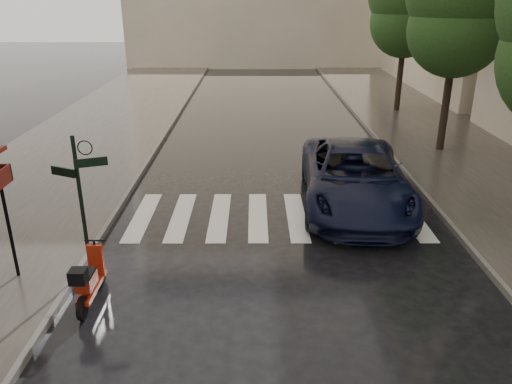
{
  "coord_description": "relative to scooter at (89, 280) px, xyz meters",
  "views": [
    {
      "loc": [
        2.35,
        -6.44,
        5.65
      ],
      "look_at": [
        2.39,
        4.28,
        1.4
      ],
      "focal_mm": 35.0,
      "sensor_mm": 36.0,
      "label": 1
    }
  ],
  "objects": [
    {
      "name": "ground",
      "position": [
        0.85,
        -1.92,
        -0.5
      ],
      "size": [
        120.0,
        120.0,
        0.0
      ],
      "primitive_type": "plane",
      "color": "black",
      "rests_on": "ground"
    },
    {
      "name": "sidewalk_near",
      "position": [
        -3.65,
        10.08,
        -0.44
      ],
      "size": [
        6.0,
        60.0,
        0.12
      ],
      "primitive_type": "cube",
      "color": "#38332D",
      "rests_on": "ground"
    },
    {
      "name": "sidewalk_far",
      "position": [
        11.1,
        10.08,
        -0.44
      ],
      "size": [
        5.5,
        60.0,
        0.12
      ],
      "primitive_type": "cube",
      "color": "#38332D",
      "rests_on": "ground"
    },
    {
      "name": "curb_near",
      "position": [
        -0.6,
        10.08,
        -0.42
      ],
      "size": [
        0.12,
        60.0,
        0.16
      ],
      "primitive_type": "cube",
      "color": "#595651",
      "rests_on": "ground"
    },
    {
      "name": "curb_far",
      "position": [
        8.3,
        10.08,
        -0.42
      ],
      "size": [
        0.12,
        60.0,
        0.16
      ],
      "primitive_type": "cube",
      "color": "#595651",
      "rests_on": "ground"
    },
    {
      "name": "crosswalk",
      "position": [
        3.82,
        4.08,
        -0.49
      ],
      "size": [
        7.85,
        3.2,
        0.01
      ],
      "color": "silver",
      "rests_on": "ground"
    },
    {
      "name": "signpost",
      "position": [
        -0.34,
        1.08,
        1.33
      ],
      "size": [
        1.17,
        0.29,
        3.1
      ],
      "color": "black",
      "rests_on": "ground"
    },
    {
      "name": "scooter",
      "position": [
        0.0,
        0.0,
        0.0
      ],
      "size": [
        0.43,
        1.63,
        1.07
      ],
      "rotation": [
        0.0,
        0.0,
        -0.0
      ],
      "color": "black",
      "rests_on": "ground"
    },
    {
      "name": "parked_car",
      "position": [
        6.05,
        4.88,
        0.36
      ],
      "size": [
        3.28,
        6.37,
        1.72
      ],
      "primitive_type": "imported",
      "rotation": [
        0.0,
        0.0,
        -0.07
      ],
      "color": "black",
      "rests_on": "ground"
    }
  ]
}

